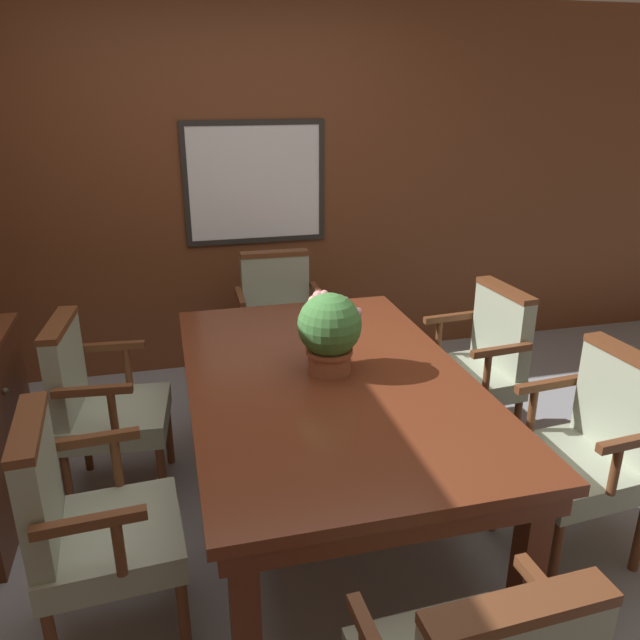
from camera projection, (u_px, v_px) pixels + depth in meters
ground_plane at (297, 530)px, 2.86m from camera, size 14.00×14.00×0.00m
wall_back at (234, 193)px, 4.19m from camera, size 7.20×0.08×2.45m
dining_table at (328, 394)px, 2.72m from camera, size 1.19×1.92×0.74m
chair_right_near at (589, 446)px, 2.59m from camera, size 0.52×0.55×0.92m
chair_left_near at (87, 521)px, 2.14m from camera, size 0.51×0.55×0.92m
chair_left_far at (99, 401)px, 2.96m from camera, size 0.53×0.56×0.92m
chair_head_far at (279, 318)px, 4.00m from camera, size 0.53×0.50×0.92m
chair_right_far at (478, 362)px, 3.37m from camera, size 0.52×0.55×0.92m
potted_plant at (329, 330)px, 2.66m from camera, size 0.28×0.29×0.36m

